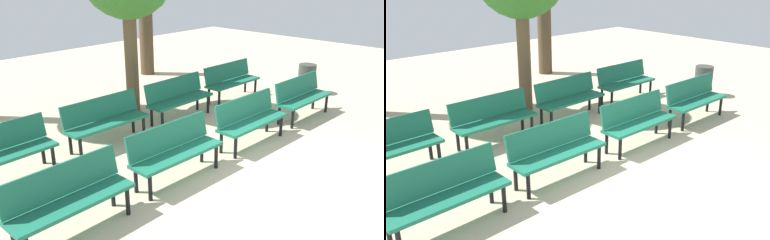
{
  "view_description": "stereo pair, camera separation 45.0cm",
  "coord_description": "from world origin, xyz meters",
  "views": [
    {
      "loc": [
        -5.01,
        -2.59,
        3.15
      ],
      "look_at": [
        0.0,
        2.16,
        0.55
      ],
      "focal_mm": 39.03,
      "sensor_mm": 36.0,
      "label": 1
    },
    {
      "loc": [
        -4.69,
        -2.9,
        3.15
      ],
      "look_at": [
        0.0,
        2.16,
        0.55
      ],
      "focal_mm": 39.03,
      "sensor_mm": 36.0,
      "label": 2
    }
  ],
  "objects": [
    {
      "name": "bench_r1_c1",
      "position": [
        -0.94,
        3.45,
        0.5
      ],
      "size": [
        1.6,
        0.49,
        0.87
      ],
      "rotation": [
        0.0,
        0.0,
        0.0
      ],
      "color": "#19664C",
      "rests_on": "ground_plane"
    },
    {
      "name": "bench_r1_c0",
      "position": [
        -2.84,
        3.44,
        0.5
      ],
      "size": [
        1.61,
        0.53,
        0.87
      ],
      "rotation": [
        0.0,
        0.0,
        0.03
      ],
      "color": "#19664C",
      "rests_on": "ground_plane"
    },
    {
      "name": "bench_r1_c3",
      "position": [
        2.81,
        3.52,
        0.5
      ],
      "size": [
        1.61,
        0.51,
        0.87
      ],
      "rotation": [
        0.0,
        0.0,
        -0.02
      ],
      "color": "#19664C",
      "rests_on": "ground_plane"
    },
    {
      "name": "bench_r1_c2",
      "position": [
        0.93,
        3.45,
        0.5
      ],
      "size": [
        1.61,
        0.5,
        0.87
      ],
      "rotation": [
        0.0,
        0.0,
        0.01
      ],
      "color": "#19664C",
      "rests_on": "ground_plane"
    },
    {
      "name": "bench_r0_c2",
      "position": [
        0.92,
        1.57,
        0.5
      ],
      "size": [
        1.61,
        0.5,
        0.87
      ],
      "rotation": [
        0.0,
        0.0,
        -0.01
      ],
      "color": "#19664C",
      "rests_on": "ground_plane"
    },
    {
      "name": "trash_bin",
      "position": [
        4.53,
        2.42,
        0.38
      ],
      "size": [
        0.44,
        0.44,
        0.75
      ],
      "primitive_type": "cylinder",
      "color": "#383D38",
      "rests_on": "ground_plane"
    },
    {
      "name": "bench_r0_c1",
      "position": [
        -0.99,
        1.6,
        0.5
      ],
      "size": [
        1.61,
        0.51,
        0.87
      ],
      "rotation": [
        0.0,
        0.0,
        -0.02
      ],
      "color": "#19664C",
      "rests_on": "ground_plane"
    },
    {
      "name": "bench_r0_c3",
      "position": [
        2.81,
        1.59,
        0.5
      ],
      "size": [
        1.61,
        0.51,
        0.87
      ],
      "rotation": [
        0.0,
        0.0,
        -0.02
      ],
      "color": "#19664C",
      "rests_on": "ground_plane"
    },
    {
      "name": "tree_0",
      "position": [
        3.04,
        6.91,
        1.63
      ],
      "size": [
        0.41,
        0.41,
        3.26
      ],
      "color": "#4C3A28",
      "rests_on": "ground_plane"
    },
    {
      "name": "ground_plane",
      "position": [
        0.0,
        0.0,
        0.0
      ],
      "size": [
        24.0,
        24.0,
        0.0
      ],
      "primitive_type": "plane",
      "color": "#BCAD8E"
    },
    {
      "name": "bench_r0_c0",
      "position": [
        -2.83,
        1.55,
        0.5
      ],
      "size": [
        1.61,
        0.5,
        0.87
      ],
      "rotation": [
        0.0,
        0.0,
        0.01
      ],
      "color": "#19664C",
      "rests_on": "ground_plane"
    }
  ]
}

